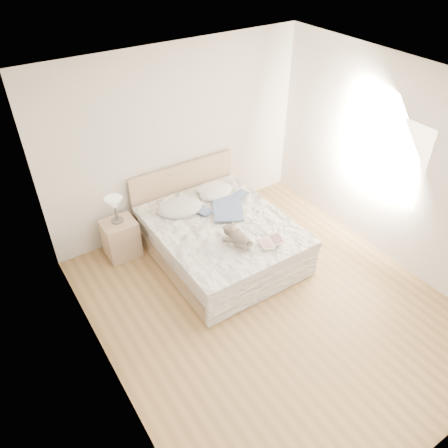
{
  "coord_description": "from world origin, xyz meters",
  "views": [
    {
      "loc": [
        -2.56,
        -2.85,
        4.13
      ],
      "look_at": [
        -0.0,
        1.05,
        0.62
      ],
      "focal_mm": 35.0,
      "sensor_mm": 36.0,
      "label": 1
    }
  ],
  "objects_px": {
    "table_lamp": "(114,205)",
    "photo_book": "(180,208)",
    "childrens_book": "(271,242)",
    "teddy_bear": "(238,243)",
    "bed": "(219,237)",
    "nightstand": "(121,238)"
  },
  "relations": [
    {
      "from": "childrens_book",
      "to": "bed",
      "type": "bearing_deg",
      "value": 125.75
    },
    {
      "from": "bed",
      "to": "teddy_bear",
      "type": "xyz_separation_m",
      "value": [
        -0.09,
        -0.6,
        0.34
      ]
    },
    {
      "from": "photo_book",
      "to": "childrens_book",
      "type": "relative_size",
      "value": 1.02
    },
    {
      "from": "childrens_book",
      "to": "teddy_bear",
      "type": "height_order",
      "value": "teddy_bear"
    },
    {
      "from": "bed",
      "to": "childrens_book",
      "type": "xyz_separation_m",
      "value": [
        0.29,
        -0.79,
        0.32
      ]
    },
    {
      "from": "childrens_book",
      "to": "nightstand",
      "type": "bearing_deg",
      "value": 148.92
    },
    {
      "from": "table_lamp",
      "to": "photo_book",
      "type": "height_order",
      "value": "table_lamp"
    },
    {
      "from": "teddy_bear",
      "to": "photo_book",
      "type": "bearing_deg",
      "value": 92.49
    },
    {
      "from": "table_lamp",
      "to": "childrens_book",
      "type": "height_order",
      "value": "table_lamp"
    },
    {
      "from": "childrens_book",
      "to": "teddy_bear",
      "type": "distance_m",
      "value": 0.42
    },
    {
      "from": "bed",
      "to": "nightstand",
      "type": "xyz_separation_m",
      "value": [
        -1.15,
        0.75,
        -0.03
      ]
    },
    {
      "from": "photo_book",
      "to": "teddy_bear",
      "type": "height_order",
      "value": "teddy_bear"
    },
    {
      "from": "bed",
      "to": "table_lamp",
      "type": "relative_size",
      "value": 5.7
    },
    {
      "from": "nightstand",
      "to": "photo_book",
      "type": "height_order",
      "value": "photo_book"
    },
    {
      "from": "bed",
      "to": "table_lamp",
      "type": "xyz_separation_m",
      "value": [
        -1.15,
        0.79,
        0.52
      ]
    },
    {
      "from": "bed",
      "to": "nightstand",
      "type": "bearing_deg",
      "value": 146.94
    },
    {
      "from": "photo_book",
      "to": "childrens_book",
      "type": "bearing_deg",
      "value": -94.82
    },
    {
      "from": "teddy_bear",
      "to": "table_lamp",
      "type": "bearing_deg",
      "value": 117.76
    },
    {
      "from": "table_lamp",
      "to": "teddy_bear",
      "type": "bearing_deg",
      "value": -52.54
    },
    {
      "from": "table_lamp",
      "to": "childrens_book",
      "type": "xyz_separation_m",
      "value": [
        1.43,
        -1.58,
        -0.2
      ]
    },
    {
      "from": "bed",
      "to": "teddy_bear",
      "type": "relative_size",
      "value": 5.66
    },
    {
      "from": "bed",
      "to": "teddy_bear",
      "type": "bearing_deg",
      "value": -98.19
    }
  ]
}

